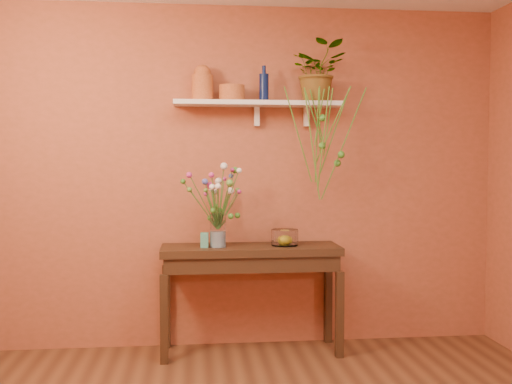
# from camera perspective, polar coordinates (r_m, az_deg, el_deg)

# --- Properties ---
(room) EXTENTS (4.04, 4.04, 2.70)m
(room) POSITION_cam_1_polar(r_m,az_deg,el_deg) (2.74, 3.44, 0.40)
(room) COLOR brown
(room) RESTS_ON ground
(sideboard) EXTENTS (1.36, 0.44, 0.83)m
(sideboard) POSITION_cam_1_polar(r_m,az_deg,el_deg) (4.55, -0.52, -6.73)
(sideboard) COLOR #362116
(sideboard) RESTS_ON ground
(wall_shelf) EXTENTS (1.30, 0.24, 0.19)m
(wall_shelf) POSITION_cam_1_polar(r_m,az_deg,el_deg) (4.62, 0.32, 8.48)
(wall_shelf) COLOR white
(wall_shelf) RESTS_ON room
(terracotta_jug) EXTENTS (0.21, 0.21, 0.28)m
(terracotta_jug) POSITION_cam_1_polar(r_m,az_deg,el_deg) (4.63, -5.20, 10.38)
(terracotta_jug) COLOR #B76238
(terracotta_jug) RESTS_ON wall_shelf
(terracotta_pot) EXTENTS (0.22, 0.22, 0.12)m
(terracotta_pot) POSITION_cam_1_polar(r_m,az_deg,el_deg) (4.59, -2.34, 9.54)
(terracotta_pot) COLOR #B76238
(terracotta_pot) RESTS_ON wall_shelf
(blue_bottle) EXTENTS (0.09, 0.09, 0.27)m
(blue_bottle) POSITION_cam_1_polar(r_m,az_deg,el_deg) (4.63, 0.77, 10.13)
(blue_bottle) COLOR #0A1642
(blue_bottle) RESTS_ON wall_shelf
(spider_plant) EXTENTS (0.44, 0.39, 0.46)m
(spider_plant) POSITION_cam_1_polar(r_m,az_deg,el_deg) (4.70, 6.04, 11.47)
(spider_plant) COLOR #3A7A26
(spider_plant) RESTS_ON wall_shelf
(plant_fronds) EXTENTS (0.62, 0.30, 0.85)m
(plant_fronds) POSITION_cam_1_polar(r_m,az_deg,el_deg) (4.50, 6.86, 5.11)
(plant_fronds) COLOR #3A7A26
(plant_fronds) RESTS_ON wall_shelf
(glass_vase) EXTENTS (0.12, 0.12, 0.25)m
(glass_vase) POSITION_cam_1_polar(r_m,az_deg,el_deg) (4.46, -3.70, -3.98)
(glass_vase) COLOR white
(glass_vase) RESTS_ON sideboard
(bouquet) EXTENTS (0.46, 0.39, 0.50)m
(bouquet) POSITION_cam_1_polar(r_m,az_deg,el_deg) (4.40, -3.65, 0.13)
(bouquet) COLOR #386B28
(bouquet) RESTS_ON glass_vase
(glass_bowl) EXTENTS (0.21, 0.21, 0.12)m
(glass_bowl) POSITION_cam_1_polar(r_m,az_deg,el_deg) (4.55, 2.80, -4.47)
(glass_bowl) COLOR white
(glass_bowl) RESTS_ON sideboard
(lemon) EXTENTS (0.08, 0.08, 0.08)m
(lemon) POSITION_cam_1_polar(r_m,az_deg,el_deg) (4.57, 2.80, -4.62)
(lemon) COLOR gold
(lemon) RESTS_ON glass_bowl
(carton) EXTENTS (0.06, 0.05, 0.11)m
(carton) POSITION_cam_1_polar(r_m,az_deg,el_deg) (4.44, -5.00, -4.66)
(carton) COLOR teal
(carton) RESTS_ON sideboard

